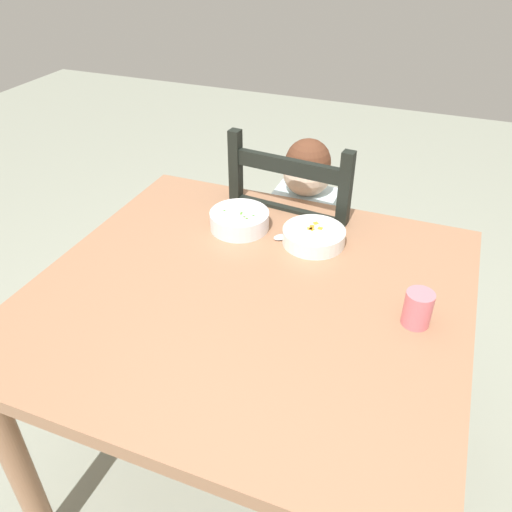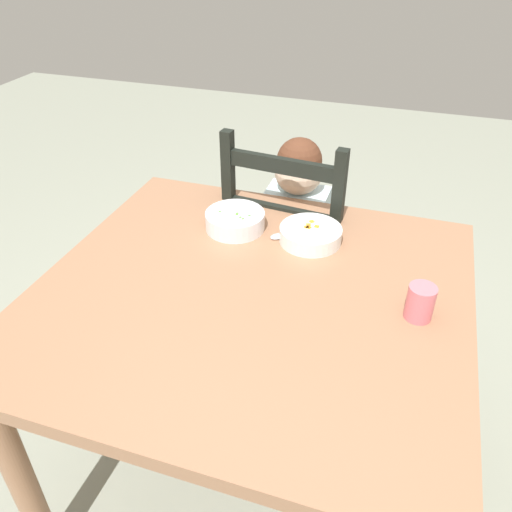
# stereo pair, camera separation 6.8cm
# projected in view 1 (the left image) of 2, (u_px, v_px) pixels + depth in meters

# --- Properties ---
(ground_plane) EXTENTS (8.00, 8.00, 0.00)m
(ground_plane) POSITION_uv_depth(u_px,v_px,m) (251.00, 465.00, 1.79)
(ground_plane) COLOR gray
(dining_table) EXTENTS (1.12, 1.06, 0.77)m
(dining_table) POSITION_uv_depth(u_px,v_px,m) (249.00, 321.00, 1.42)
(dining_table) COLOR #9B6D4F
(dining_table) RESTS_ON ground
(dining_chair) EXTENTS (0.46, 0.46, 1.01)m
(dining_chair) POSITION_uv_depth(u_px,v_px,m) (299.00, 263.00, 1.97)
(dining_chair) COLOR black
(dining_chair) RESTS_ON ground
(child_figure) EXTENTS (0.32, 0.31, 0.96)m
(child_figure) POSITION_uv_depth(u_px,v_px,m) (302.00, 228.00, 1.88)
(child_figure) COLOR silver
(child_figure) RESTS_ON ground
(bowl_of_peas) EXTENTS (0.18, 0.18, 0.06)m
(bowl_of_peas) POSITION_uv_depth(u_px,v_px,m) (240.00, 220.00, 1.60)
(bowl_of_peas) COLOR white
(bowl_of_peas) RESTS_ON dining_table
(bowl_of_carrots) EXTENTS (0.18, 0.18, 0.05)m
(bowl_of_carrots) POSITION_uv_depth(u_px,v_px,m) (314.00, 236.00, 1.53)
(bowl_of_carrots) COLOR white
(bowl_of_carrots) RESTS_ON dining_table
(spoon) EXTENTS (0.10, 0.12, 0.01)m
(spoon) POSITION_uv_depth(u_px,v_px,m) (286.00, 236.00, 1.57)
(spoon) COLOR silver
(spoon) RESTS_ON dining_table
(drinking_cup) EXTENTS (0.07, 0.07, 0.09)m
(drinking_cup) POSITION_uv_depth(u_px,v_px,m) (418.00, 309.00, 1.22)
(drinking_cup) COLOR #E46E7A
(drinking_cup) RESTS_ON dining_table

